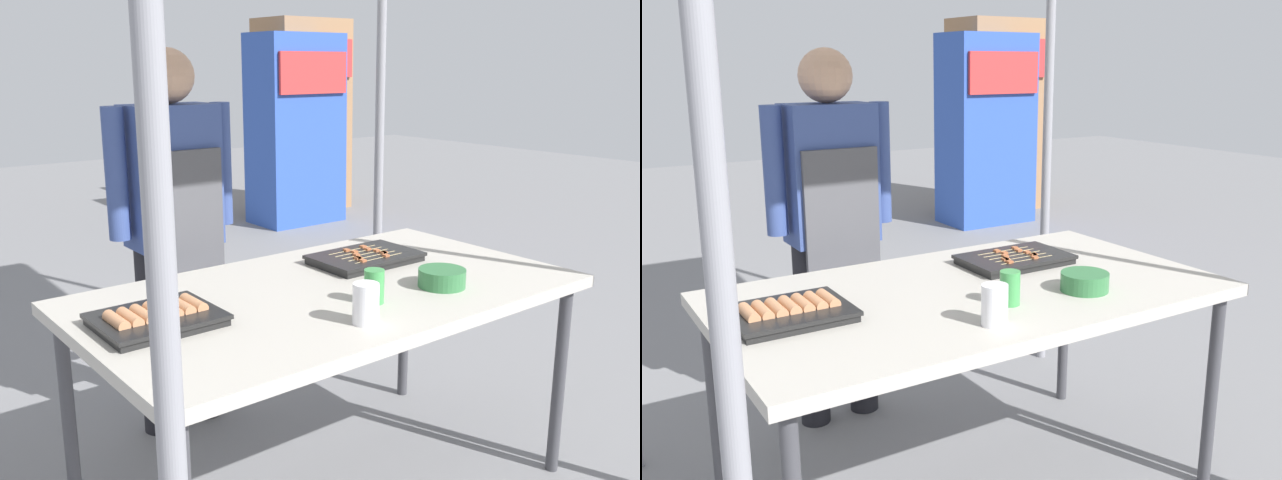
# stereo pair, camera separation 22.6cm
# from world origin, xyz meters

# --- Properties ---
(stall_table) EXTENTS (1.60, 0.90, 0.75)m
(stall_table) POSITION_xyz_m (0.00, 0.00, 0.70)
(stall_table) COLOR #B7B2A8
(stall_table) RESTS_ON ground
(tray_grilled_sausages) EXTENTS (0.33, 0.27, 0.05)m
(tray_grilled_sausages) POSITION_xyz_m (-0.58, 0.04, 0.77)
(tray_grilled_sausages) COLOR black
(tray_grilled_sausages) RESTS_ON stall_table
(tray_meat_skewers) EXTENTS (0.38, 0.25, 0.04)m
(tray_meat_skewers) POSITION_xyz_m (0.29, 0.15, 0.77)
(tray_meat_skewers) COLOR black
(tray_meat_skewers) RESTS_ON stall_table
(condiment_bowl) EXTENTS (0.15, 0.15, 0.06)m
(condiment_bowl) POSITION_xyz_m (0.30, -0.21, 0.78)
(condiment_bowl) COLOR #33723F
(condiment_bowl) RESTS_ON stall_table
(drink_cup_near_edge) EXTENTS (0.07, 0.07, 0.12)m
(drink_cup_near_edge) POSITION_xyz_m (-0.12, -0.31, 0.81)
(drink_cup_near_edge) COLOR white
(drink_cup_near_edge) RESTS_ON stall_table
(drink_cup_by_wok) EXTENTS (0.06, 0.06, 0.10)m
(drink_cup_by_wok) POSITION_xyz_m (0.02, -0.19, 0.80)
(drink_cup_by_wok) COLOR #3F994C
(drink_cup_by_wok) RESTS_ON stall_table
(vendor_woman) EXTENTS (0.52, 0.22, 1.51)m
(vendor_woman) POSITION_xyz_m (-0.16, 0.77, 0.89)
(vendor_woman) COLOR black
(vendor_woman) RESTS_ON ground
(neighbor_stall_left) EXTENTS (0.83, 0.63, 1.87)m
(neighbor_stall_left) POSITION_xyz_m (2.93, 4.07, 0.94)
(neighbor_stall_left) COLOR #9E724C
(neighbor_stall_left) RESTS_ON ground
(neighbor_stall_right) EXTENTS (0.80, 0.55, 1.71)m
(neighbor_stall_right) POSITION_xyz_m (2.49, 3.59, 0.86)
(neighbor_stall_right) COLOR #2D51B2
(neighbor_stall_right) RESTS_ON ground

